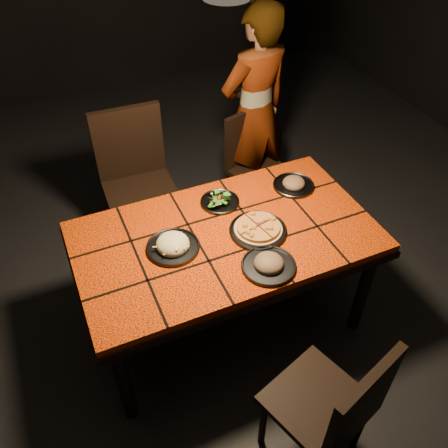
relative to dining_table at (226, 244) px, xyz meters
name	(u,v)px	position (x,y,z in m)	size (l,w,h in m)	color
room_shell	(226,107)	(0.00, 0.00, 0.83)	(6.04, 7.04, 3.08)	black
dining_table	(226,244)	(0.00, 0.00, 0.00)	(1.62, 0.92, 0.75)	#DF3D07
chair_near	(335,407)	(0.09, -0.97, -0.15)	(0.52, 0.52, 0.91)	black
chair_far_left	(136,174)	(-0.25, 0.93, -0.08)	(0.48, 0.48, 1.03)	black
chair_far_right	(253,159)	(0.63, 0.91, -0.19)	(0.48, 0.48, 0.84)	black
diner	(255,113)	(0.69, 1.04, 0.12)	(0.58, 0.38, 1.58)	brown
plate_pizza	(258,229)	(0.16, -0.06, 0.10)	(0.31, 0.31, 0.04)	#333237
plate_pasta	(173,245)	(-0.29, 0.01, 0.10)	(0.28, 0.28, 0.09)	#333237
plate_salad	(220,200)	(0.07, 0.25, 0.10)	(0.23, 0.23, 0.07)	#333237
plate_mushroom_a	(269,264)	(0.10, -0.31, 0.10)	(0.28, 0.28, 0.09)	#333237
plate_mushroom_b	(294,184)	(0.54, 0.21, 0.10)	(0.25, 0.25, 0.08)	#333237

